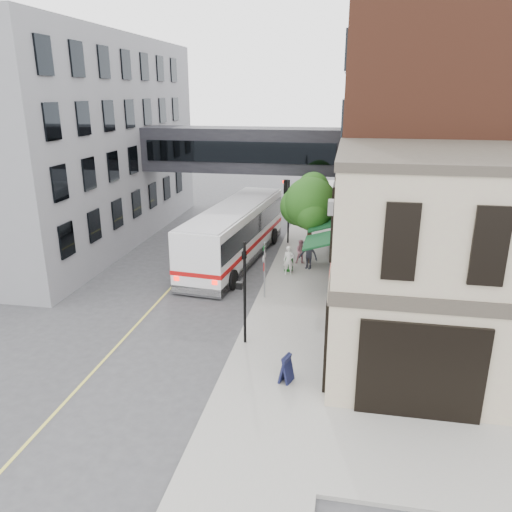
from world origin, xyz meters
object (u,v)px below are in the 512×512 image
at_px(bus, 235,231).
at_px(pedestrian_c, 308,254).
at_px(newspaper_box, 289,264).
at_px(pedestrian_b, 301,252).
at_px(pedestrian_a, 289,260).
at_px(sandwich_board, 286,369).

distance_m(bus, pedestrian_c, 4.99).
bearing_deg(newspaper_box, bus, 168.01).
height_order(bus, pedestrian_b, bus).
xyz_separation_m(pedestrian_a, sandwich_board, (1.31, -11.36, -0.33)).
bearing_deg(pedestrian_c, pedestrian_b, 141.38).
height_order(newspaper_box, sandwich_board, sandwich_board).
xyz_separation_m(pedestrian_a, pedestrian_c, (1.05, 1.19, 0.08)).
bearing_deg(newspaper_box, pedestrian_a, -70.39).
relative_size(bus, pedestrian_a, 7.73).
height_order(bus, sandwich_board, bus).
bearing_deg(newspaper_box, sandwich_board, -69.85).
height_order(bus, newspaper_box, bus).
bearing_deg(pedestrian_a, bus, 141.78).
xyz_separation_m(newspaper_box, sandwich_board, (1.37, -11.93, 0.12)).
relative_size(newspaper_box, sandwich_board, 0.78).
bearing_deg(newspaper_box, pedestrian_c, 42.92).
distance_m(pedestrian_a, newspaper_box, 0.72).
xyz_separation_m(pedestrian_b, newspaper_box, (-0.59, -1.51, -0.34)).
relative_size(bus, newspaper_box, 16.05).
bearing_deg(pedestrian_c, pedestrian_a, -110.19).
distance_m(bus, sandwich_board, 14.64).
bearing_deg(bus, pedestrian_b, -3.26).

